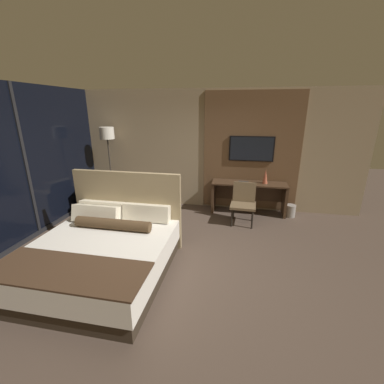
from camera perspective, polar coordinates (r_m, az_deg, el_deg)
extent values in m
plane|color=#4C3D33|center=(4.32, -2.33, -15.13)|extent=(16.00, 16.00, 0.00)
cube|color=tan|center=(6.25, 3.05, 9.19)|extent=(7.20, 0.06, 2.80)
cube|color=brown|center=(6.15, 13.00, 8.61)|extent=(2.19, 0.03, 2.70)
cube|color=black|center=(5.58, -33.14, 5.18)|extent=(0.02, 6.00, 2.80)
cube|color=black|center=(5.56, -32.99, 5.18)|extent=(0.04, 0.06, 2.80)
cube|color=black|center=(5.95, -30.75, -7.62)|extent=(0.05, 6.00, 0.08)
cube|color=#33281E|center=(4.13, -19.69, -16.20)|extent=(1.83, 1.94, 0.22)
cube|color=silver|center=(3.99, -20.12, -12.90)|extent=(1.89, 2.00, 0.33)
cube|color=#422D1E|center=(3.45, -26.06, -15.46)|extent=(1.91, 0.70, 0.02)
cube|color=#998460|center=(4.68, -14.10, -3.67)|extent=(1.93, 0.08, 1.35)
cube|color=beige|center=(4.75, -19.27, -3.63)|extent=(0.79, 0.23, 0.31)
cube|color=beige|center=(4.40, -10.07, -4.54)|extent=(0.79, 0.23, 0.31)
cube|color=beige|center=(4.58, -20.56, -4.57)|extent=(0.79, 0.25, 0.32)
cylinder|color=#4C3823|center=(4.25, -17.18, -6.82)|extent=(1.23, 0.17, 0.17)
cube|color=#422D1E|center=(6.03, 12.61, 1.88)|extent=(1.69, 0.48, 0.03)
cube|color=#422D1E|center=(6.17, 4.79, -0.99)|extent=(0.06, 0.43, 0.71)
cube|color=#422D1E|center=(6.23, 19.89, -1.88)|extent=(0.06, 0.43, 0.71)
cube|color=#422D1E|center=(6.33, 12.39, -0.19)|extent=(1.57, 0.02, 0.35)
cube|color=black|center=(6.10, 13.06, 9.35)|extent=(1.01, 0.04, 0.57)
cube|color=black|center=(6.08, 13.07, 9.32)|extent=(0.95, 0.01, 0.52)
cube|color=brown|center=(5.52, 11.28, -2.95)|extent=(0.54, 0.52, 0.05)
cube|color=brown|center=(5.65, 11.55, 0.05)|extent=(0.48, 0.13, 0.42)
cylinder|color=black|center=(5.43, 8.83, -5.69)|extent=(0.04, 0.04, 0.39)
cylinder|color=black|center=(5.42, 13.23, -6.03)|extent=(0.04, 0.04, 0.39)
cylinder|color=black|center=(5.79, 9.20, -4.15)|extent=(0.04, 0.04, 0.39)
cylinder|color=black|center=(5.78, 13.31, -4.46)|extent=(0.04, 0.04, 0.39)
cube|color=#998460|center=(6.47, -19.49, -2.58)|extent=(0.85, 0.74, 0.39)
cube|color=#998460|center=(6.44, -22.35, 0.51)|extent=(0.35, 0.60, 0.38)
cube|color=#998460|center=(6.15, -20.26, -3.05)|extent=(0.72, 0.30, 0.53)
cube|color=#998460|center=(6.75, -18.91, -1.04)|extent=(0.72, 0.30, 0.53)
cylinder|color=#282623|center=(7.02, -16.96, -2.30)|extent=(0.28, 0.28, 0.03)
cylinder|color=#332D28|center=(6.78, -17.61, 4.34)|extent=(0.03, 0.03, 1.70)
cylinder|color=silver|center=(6.63, -18.40, 12.33)|extent=(0.34, 0.34, 0.28)
cone|color=#B2563D|center=(6.02, 15.99, 3.34)|extent=(0.12, 0.12, 0.32)
cube|color=#332D28|center=(5.97, 11.33, 2.13)|extent=(0.24, 0.18, 0.03)
cylinder|color=gray|center=(6.29, 21.02, -3.91)|extent=(0.22, 0.22, 0.28)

